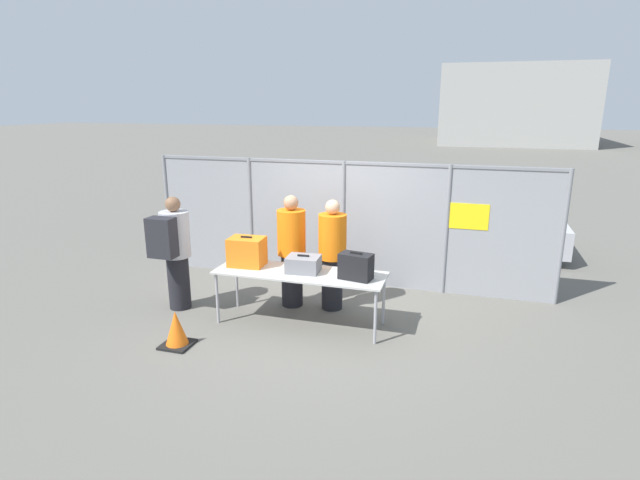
# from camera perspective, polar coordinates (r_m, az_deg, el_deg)

# --- Properties ---
(ground_plane) EXTENTS (120.00, 120.00, 0.00)m
(ground_plane) POSITION_cam_1_polar(r_m,az_deg,el_deg) (7.10, -0.72, -9.16)
(ground_plane) COLOR #605E56
(fence_section) EXTENTS (6.71, 0.07, 2.06)m
(fence_section) POSITION_cam_1_polar(r_m,az_deg,el_deg) (8.24, 2.78, 2.23)
(fence_section) COLOR gray
(fence_section) RESTS_ON ground_plane
(inspection_table) EXTENTS (2.32, 0.73, 0.75)m
(inspection_table) POSITION_cam_1_polar(r_m,az_deg,el_deg) (6.75, -2.32, -4.08)
(inspection_table) COLOR #B2B2AD
(inspection_table) RESTS_ON ground_plane
(suitcase_orange) EXTENTS (0.50, 0.39, 0.42)m
(suitcase_orange) POSITION_cam_1_polar(r_m,az_deg,el_deg) (7.02, -8.35, -1.32)
(suitcase_orange) COLOR orange
(suitcase_orange) RESTS_ON inspection_table
(suitcase_grey) EXTENTS (0.46, 0.38, 0.24)m
(suitcase_grey) POSITION_cam_1_polar(r_m,az_deg,el_deg) (6.72, -1.91, -2.76)
(suitcase_grey) COLOR slate
(suitcase_grey) RESTS_ON inspection_table
(suitcase_black) EXTENTS (0.45, 0.31, 0.36)m
(suitcase_black) POSITION_cam_1_polar(r_m,az_deg,el_deg) (6.43, 4.13, -3.02)
(suitcase_black) COLOR black
(suitcase_black) RESTS_ON inspection_table
(traveler_hooded) EXTENTS (0.42, 0.64, 1.68)m
(traveler_hooded) POSITION_cam_1_polar(r_m,az_deg,el_deg) (7.46, -16.36, -1.01)
(traveler_hooded) COLOR black
(traveler_hooded) RESTS_ON ground_plane
(security_worker_near) EXTENTS (0.42, 0.42, 1.68)m
(security_worker_near) POSITION_cam_1_polar(r_m,az_deg,el_deg) (7.34, -3.26, -1.12)
(security_worker_near) COLOR black
(security_worker_near) RESTS_ON ground_plane
(security_worker_far) EXTENTS (0.41, 0.41, 1.64)m
(security_worker_far) POSITION_cam_1_polar(r_m,az_deg,el_deg) (7.22, 1.42, -1.56)
(security_worker_far) COLOR black
(security_worker_far) RESTS_ON ground_plane
(utility_trailer) EXTENTS (3.86, 2.22, 0.70)m
(utility_trailer) POSITION_cam_1_polar(r_m,az_deg,el_deg) (10.58, 18.22, 0.72)
(utility_trailer) COLOR #B2B2B7
(utility_trailer) RESTS_ON ground_plane
(distant_hangar) EXTENTS (10.31, 10.70, 5.60)m
(distant_hangar) POSITION_cam_1_polar(r_m,az_deg,el_deg) (42.23, 21.18, 14.16)
(distant_hangar) COLOR #999993
(distant_hangar) RESTS_ON ground_plane
(traffic_cone) EXTENTS (0.37, 0.37, 0.47)m
(traffic_cone) POSITION_cam_1_polar(r_m,az_deg,el_deg) (6.57, -16.10, -9.86)
(traffic_cone) COLOR black
(traffic_cone) RESTS_ON ground_plane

